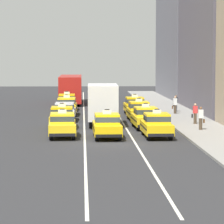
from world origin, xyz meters
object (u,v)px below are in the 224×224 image
taxi_left_fourth (67,106)px  pedestrian_near_crosswalk (201,118)px  taxi_left_fifth (67,102)px  taxi_center_nearest (107,125)px  taxi_right_nearest (157,125)px  pedestrian_by_storefront (175,105)px  taxi_left_second (62,117)px  pedestrian_trailing (176,103)px  taxi_center_third (102,108)px  taxi_right_fourth (135,105)px  taxi_right_second (145,117)px  pedestrian_mid_block (195,114)px  taxi_right_third (139,111)px  sedan_left_third (65,111)px  taxi_left_nearest (62,124)px  bus_left_sixth (71,88)px  box_truck_center_second (103,103)px

taxi_left_fourth → pedestrian_near_crosswalk: bearing=-54.4°
taxi_left_fifth → taxi_center_nearest: size_ratio=1.00×
taxi_right_nearest → pedestrian_near_crosswalk: bearing=41.9°
pedestrian_by_storefront → taxi_left_second: bearing=-133.1°
pedestrian_trailing → taxi_left_second: bearing=-128.7°
taxi_center_third → pedestrian_trailing: 8.51m
taxi_left_fourth → pedestrian_trailing: bearing=10.6°
taxi_left_fifth → pedestrian_trailing: bearing=-19.5°
pedestrian_near_crosswalk → pedestrian_trailing: bearing=88.4°
taxi_center_nearest → pedestrian_trailing: taxi_center_nearest is taller
taxi_center_nearest → taxi_right_nearest: size_ratio=1.00×
taxi_center_third → pedestrian_near_crosswalk: size_ratio=2.70×
taxi_left_second → taxi_right_fourth: size_ratio=1.00×
taxi_right_second → pedestrian_mid_block: size_ratio=2.85×
taxi_right_third → taxi_right_fourth: same height
taxi_center_nearest → pedestrian_by_storefront: size_ratio=2.78×
taxi_right_third → pedestrian_by_storefront: taxi_right_third is taller
sedan_left_third → taxi_left_fourth: 5.48m
taxi_left_fourth → pedestrian_mid_block: bearing=-43.1°
taxi_left_nearest → pedestrian_near_crosswalk: size_ratio=2.73×
bus_left_sixth → taxi_right_third: bus_left_sixth is taller
taxi_center_nearest → bus_left_sixth: bearing=95.2°
taxi_center_nearest → pedestrian_mid_block: bearing=46.9°
taxi_left_fifth → box_truck_center_second: bearing=-77.8°
pedestrian_trailing → pedestrian_mid_block: bearing=-90.6°
taxi_left_nearest → taxi_left_fifth: same height
taxi_center_third → pedestrian_mid_block: bearing=-45.6°
taxi_center_nearest → taxi_right_third: 12.32m
taxi_center_nearest → taxi_center_third: 15.14m
taxi_right_second → taxi_left_fourth: bearing=118.0°
box_truck_center_second → pedestrian_near_crosswalk: box_truck_center_second is taller
taxi_right_second → pedestrian_by_storefront: taxi_right_second is taller
taxi_left_second → sedan_left_third: 5.79m
taxi_left_fourth → pedestrian_trailing: size_ratio=2.87×
taxi_left_nearest → taxi_left_fourth: bearing=90.3°
pedestrian_mid_block → taxi_center_nearest: bearing=-133.1°
taxi_left_fifth → taxi_left_second: bearing=-90.0°
taxi_center_nearest → pedestrian_by_storefront: (7.01, 17.15, 0.10)m
taxi_left_fifth → pedestrian_by_storefront: 11.90m
taxi_left_second → sedan_left_third: bearing=89.4°
taxi_left_fourth → pedestrian_by_storefront: 10.11m
taxi_left_second → pedestrian_trailing: size_ratio=2.86×
pedestrian_mid_block → pedestrian_by_storefront: 9.36m
taxi_right_nearest → taxi_left_second: bearing=137.6°
taxi_left_fifth → bus_left_sixth: bearing=88.7°
taxi_left_fourth → pedestrian_by_storefront: size_ratio=2.78×
taxi_right_third → taxi_left_nearest: bearing=-118.7°
taxi_left_second → pedestrian_mid_block: bearing=8.4°
taxi_left_fifth → pedestrian_by_storefront: (10.22, -6.10, 0.10)m
sedan_left_third → taxi_right_third: taxi_right_third is taller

